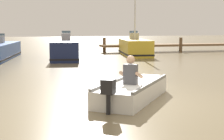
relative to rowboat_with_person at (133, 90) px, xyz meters
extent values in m
plane|color=#7A6B4C|center=(-0.11, -0.10, -0.25)|extent=(120.00, 120.00, 0.00)
cube|color=brown|center=(8.83, 16.14, 0.26)|extent=(12.12, 1.50, 0.16)
cylinder|color=brown|center=(3.17, 16.84, 0.30)|extent=(0.24, 0.24, 1.10)
cylinder|color=brown|center=(8.83, 15.44, 0.30)|extent=(0.24, 0.24, 1.11)
cube|color=white|center=(-0.04, -0.06, -0.03)|extent=(2.73, 3.15, 0.44)
cube|color=white|center=(0.99, 1.33, -0.03)|extent=(0.72, 0.68, 0.42)
cube|color=gray|center=(-0.45, 0.25, 0.22)|extent=(1.87, 2.49, 0.08)
cube|color=gray|center=(0.37, -0.36, 0.22)|extent=(1.87, 2.49, 0.08)
cube|color=white|center=(-0.10, -0.14, 0.15)|extent=(0.98, 0.83, 0.06)
cylinder|color=black|center=(-1.02, -1.38, 0.02)|extent=(0.14, 0.14, 0.54)
cube|color=black|center=(-1.02, -1.38, 0.37)|extent=(0.37, 0.36, 0.32)
cube|color=#4C4C51|center=(-0.13, -0.18, 0.45)|extent=(0.40, 0.38, 0.52)
sphere|color=tan|center=(-0.13, -0.18, 0.83)|extent=(0.22, 0.22, 0.22)
cylinder|color=tan|center=(-0.28, -0.01, 0.43)|extent=(0.33, 0.40, 0.23)
cylinder|color=tan|center=(0.08, -0.27, 0.43)|extent=(0.33, 0.40, 0.23)
cube|color=slate|center=(-4.19, 13.76, 1.08)|extent=(0.59, 0.13, 0.36)
cube|color=#19234C|center=(-0.31, 12.14, 0.30)|extent=(2.36, 5.63, 1.09)
cube|color=black|center=(-0.31, 12.14, -0.06)|extent=(2.40, 5.68, 0.10)
cube|color=beige|center=(-0.24, 12.55, 1.06)|extent=(0.61, 0.58, 0.44)
cube|color=slate|center=(-0.20, 12.81, 1.24)|extent=(0.54, 0.12, 0.36)
cube|color=gold|center=(4.45, 13.28, 0.28)|extent=(2.26, 4.65, 1.06)
cube|color=black|center=(4.45, 13.28, -0.06)|extent=(2.31, 4.69, 0.10)
cube|color=#B2ADA3|center=(4.49, 13.62, 1.03)|extent=(0.64, 0.58, 0.44)
cube|color=slate|center=(4.53, 13.87, 1.21)|extent=(0.57, 0.12, 0.36)
cylinder|color=silver|center=(4.46, 13.39, 2.56)|extent=(0.10, 0.10, 3.51)
camera|label=1|loc=(-2.79, -8.55, 1.67)|focal=54.99mm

